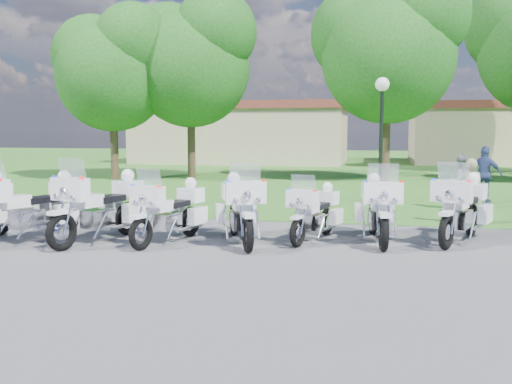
% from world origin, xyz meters
% --- Properties ---
extents(ground, '(100.00, 100.00, 0.00)m').
position_xyz_m(ground, '(0.00, 0.00, 0.00)').
color(ground, '#58585D').
rests_on(ground, ground).
extents(grass_lawn, '(100.00, 48.00, 0.01)m').
position_xyz_m(grass_lawn, '(0.00, 27.00, 0.00)').
color(grass_lawn, '#296C22').
rests_on(grass_lawn, ground).
extents(motorcycle_1, '(1.49, 2.46, 1.75)m').
position_xyz_m(motorcycle_1, '(-3.95, -0.52, 0.73)').
color(motorcycle_1, black).
rests_on(motorcycle_1, ground).
extents(motorcycle_2, '(1.34, 2.58, 1.78)m').
position_xyz_m(motorcycle_2, '(-2.56, -0.17, 0.74)').
color(motorcycle_2, black).
rests_on(motorcycle_2, ground).
extents(motorcycle_3, '(1.18, 2.28, 1.57)m').
position_xyz_m(motorcycle_3, '(-1.13, 0.06, 0.66)').
color(motorcycle_3, black).
rests_on(motorcycle_3, ground).
extents(motorcycle_4, '(1.43, 2.41, 1.71)m').
position_xyz_m(motorcycle_4, '(0.27, 0.30, 0.71)').
color(motorcycle_4, black).
rests_on(motorcycle_4, ground).
extents(motorcycle_5, '(1.10, 2.06, 1.43)m').
position_xyz_m(motorcycle_5, '(1.78, 0.87, 0.60)').
color(motorcycle_5, black).
rests_on(motorcycle_5, ground).
extents(motorcycle_6, '(0.99, 2.49, 1.67)m').
position_xyz_m(motorcycle_6, '(3.06, 1.00, 0.70)').
color(motorcycle_6, black).
rests_on(motorcycle_6, ground).
extents(motorcycle_7, '(1.45, 2.37, 1.70)m').
position_xyz_m(motorcycle_7, '(4.79, 1.32, 0.71)').
color(motorcycle_7, black).
rests_on(motorcycle_7, ground).
extents(lamp_post, '(0.44, 0.44, 3.93)m').
position_xyz_m(lamp_post, '(3.17, 7.39, 2.99)').
color(lamp_post, black).
rests_on(lamp_post, ground).
extents(tree_0, '(5.89, 5.02, 7.85)m').
position_xyz_m(tree_0, '(-8.74, 13.31, 5.19)').
color(tree_0, '#38281C').
rests_on(tree_0, ground).
extents(tree_1, '(6.38, 5.44, 8.50)m').
position_xyz_m(tree_1, '(-5.42, 14.45, 5.63)').
color(tree_1, '#38281C').
rests_on(tree_1, ground).
extents(tree_2, '(6.80, 5.80, 9.07)m').
position_xyz_m(tree_2, '(3.43, 14.99, 6.00)').
color(tree_2, '#38281C').
rests_on(tree_2, ground).
extents(building_west, '(14.56, 8.32, 4.10)m').
position_xyz_m(building_west, '(-6.00, 28.00, 2.07)').
color(building_west, tan).
rests_on(building_west, ground).
extents(building_east, '(11.44, 7.28, 4.10)m').
position_xyz_m(building_east, '(11.00, 30.00, 2.07)').
color(building_east, tan).
rests_on(building_east, ground).
extents(bystander_a, '(0.68, 0.55, 1.62)m').
position_xyz_m(bystander_a, '(5.28, 3.50, 0.81)').
color(bystander_a, tan).
rests_on(bystander_a, ground).
extents(bystander_b, '(0.94, 0.85, 1.58)m').
position_xyz_m(bystander_b, '(5.41, 6.23, 0.79)').
color(bystander_b, gray).
rests_on(bystander_b, ground).
extents(bystander_c, '(1.13, 0.85, 1.79)m').
position_xyz_m(bystander_c, '(6.38, 7.85, 0.89)').
color(bystander_c, navy).
rests_on(bystander_c, ground).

